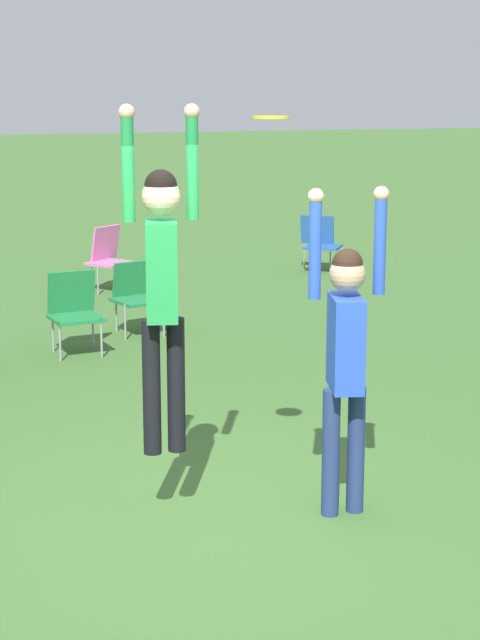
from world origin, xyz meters
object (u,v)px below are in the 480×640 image
at_px(camping_chair_5, 137,292).
at_px(person_defending, 346,344).
at_px(person_jumping, 162,271).
at_px(camping_chair_2, 321,240).
at_px(frisbee, 271,117).
at_px(camping_chair_0, 74,307).
at_px(camping_chair_1, 108,254).

bearing_deg(camping_chair_5, person_defending, 74.97).
bearing_deg(person_jumping, person_defending, -90.00).
bearing_deg(camping_chair_2, person_defending, 103.73).
distance_m(frisbee, camping_chair_0, 5.36).
relative_size(frisbee, camping_chair_2, 0.28).
xyz_separation_m(camping_chair_1, camping_chair_5, (-0.26, -2.82, -0.02)).
bearing_deg(person_jumping, camping_chair_0, 12.34).
distance_m(frisbee, camping_chair_1, 8.74).
height_order(person_jumping, camping_chair_0, person_jumping).
distance_m(person_jumping, camping_chair_2, 10.11).
relative_size(person_defending, camping_chair_0, 2.49).
bearing_deg(frisbee, person_jumping, 169.54).
bearing_deg(frisbee, camping_chair_5, 85.26).
xyz_separation_m(person_jumping, camping_chair_2, (4.93, 8.75, -1.20)).
relative_size(camping_chair_0, camping_chair_2, 1.03).
bearing_deg(person_defending, person_jumping, -90.00).
bearing_deg(camping_chair_5, frisbee, 70.24).
bearing_deg(camping_chair_5, camping_chair_0, 24.52).
height_order(person_defending, camping_chair_1, person_defending).
height_order(person_jumping, camping_chair_2, person_jumping).
bearing_deg(camping_chair_5, camping_chair_1, -110.36).
distance_m(person_jumping, camping_chair_0, 4.92).
bearing_deg(camping_chair_1, camping_chair_5, 48.38).
height_order(camping_chair_0, camping_chair_2, camping_chair_0).
xyz_separation_m(person_jumping, camping_chair_5, (1.16, 5.49, -1.21)).
relative_size(camping_chair_1, camping_chair_2, 1.04).
distance_m(person_defending, frisbee, 1.56).
distance_m(camping_chair_1, camping_chair_5, 2.83).
height_order(frisbee, camping_chair_0, frisbee).
xyz_separation_m(person_jumping, camping_chair_0, (0.28, 4.76, -1.19)).
bearing_deg(camping_chair_0, camping_chair_5, -147.03).
xyz_separation_m(person_defending, camping_chair_5, (0.00, 5.82, -0.70)).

